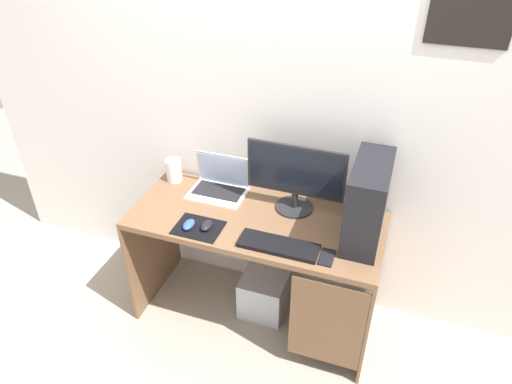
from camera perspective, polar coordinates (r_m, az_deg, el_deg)
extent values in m
plane|color=#9E9384|center=(3.19, 0.00, -14.37)|extent=(8.00, 8.00, 0.00)
cube|color=silver|center=(2.67, 2.48, 10.09)|extent=(4.00, 0.04, 2.60)
cube|color=black|center=(2.37, 24.60, 18.77)|extent=(0.36, 0.01, 0.26)
cube|color=brown|center=(2.67, 0.00, -3.51)|extent=(1.44, 0.61, 0.03)
cube|color=brown|center=(3.16, -12.29, -6.41)|extent=(0.02, 0.61, 0.74)
cube|color=brown|center=(2.84, 13.99, -12.54)|extent=(0.02, 0.61, 0.74)
cube|color=brown|center=(2.61, 8.48, -15.66)|extent=(0.40, 0.01, 0.59)
cube|color=black|center=(2.47, 13.35, -1.17)|extent=(0.18, 0.44, 0.44)
cylinder|color=#232326|center=(2.74, 4.64, -1.82)|extent=(0.22, 0.22, 0.01)
cylinder|color=#232326|center=(2.71, 4.70, -0.89)|extent=(0.04, 0.04, 0.10)
cube|color=#232326|center=(2.59, 4.85, 2.63)|extent=(0.56, 0.02, 0.30)
cube|color=black|center=(2.58, 4.79, 2.52)|extent=(0.53, 0.00, 0.27)
cube|color=white|center=(2.85, -4.70, -0.19)|extent=(0.34, 0.24, 0.01)
cube|color=black|center=(2.86, -4.56, 0.13)|extent=(0.30, 0.16, 0.00)
cube|color=white|center=(2.87, -4.01, 2.80)|extent=(0.34, 0.04, 0.22)
cube|color=#ADC1E5|center=(2.87, -4.06, 2.72)|extent=(0.31, 0.03, 0.20)
cylinder|color=white|center=(2.99, -9.93, 2.62)|extent=(0.10, 0.10, 0.15)
cube|color=black|center=(2.46, 2.75, -6.50)|extent=(0.42, 0.14, 0.02)
cube|color=black|center=(2.60, -6.97, -4.30)|extent=(0.26, 0.20, 0.00)
ellipsoid|color=black|center=(2.58, -6.00, -4.05)|extent=(0.06, 0.10, 0.03)
ellipsoid|color=#2D51B2|center=(2.60, -8.14, -3.92)|extent=(0.06, 0.10, 0.03)
cube|color=black|center=(2.42, 8.59, -7.84)|extent=(0.07, 0.13, 0.01)
cube|color=#B7BCC6|center=(3.11, 1.01, -12.15)|extent=(0.28, 0.28, 0.28)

